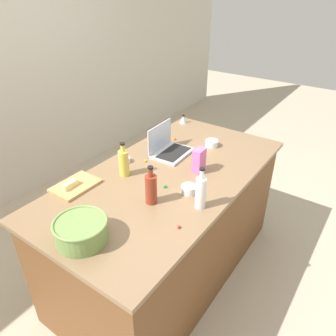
{
  "coord_description": "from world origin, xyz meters",
  "views": [
    {
      "loc": [
        -1.53,
        -1.08,
        2.05
      ],
      "look_at": [
        0.0,
        0.0,
        0.95
      ],
      "focal_mm": 34.54,
      "sensor_mm": 36.0,
      "label": 1
    }
  ],
  "objects_px": {
    "laptop": "(168,148)",
    "bottle_vinegar": "(201,192)",
    "mixing_bowl_large": "(81,230)",
    "kitchen_timer": "(183,119)",
    "bottle_soy": "(151,188)",
    "ramekin_wide": "(212,143)",
    "butter_stick_left": "(70,185)",
    "ramekin_medium": "(125,160)",
    "bottle_oil": "(124,162)",
    "candy_bag": "(199,160)",
    "cutting_board": "(76,185)",
    "ramekin_small": "(189,189)"
  },
  "relations": [
    {
      "from": "laptop",
      "to": "bottle_vinegar",
      "type": "bearing_deg",
      "value": -129.41
    },
    {
      "from": "mixing_bowl_large",
      "to": "kitchen_timer",
      "type": "xyz_separation_m",
      "value": [
        1.6,
        0.42,
        -0.03
      ]
    },
    {
      "from": "bottle_soy",
      "to": "ramekin_wide",
      "type": "xyz_separation_m",
      "value": [
        0.86,
        0.07,
        -0.07
      ]
    },
    {
      "from": "bottle_vinegar",
      "to": "ramekin_wide",
      "type": "relative_size",
      "value": 2.59
    },
    {
      "from": "butter_stick_left",
      "to": "ramekin_medium",
      "type": "bearing_deg",
      "value": -5.63
    },
    {
      "from": "bottle_oil",
      "to": "laptop",
      "type": "bearing_deg",
      "value": -8.13
    },
    {
      "from": "butter_stick_left",
      "to": "ramekin_medium",
      "type": "xyz_separation_m",
      "value": [
        0.46,
        -0.05,
        -0.02
      ]
    },
    {
      "from": "mixing_bowl_large",
      "to": "butter_stick_left",
      "type": "relative_size",
      "value": 2.52
    },
    {
      "from": "laptop",
      "to": "bottle_soy",
      "type": "xyz_separation_m",
      "value": [
        -0.57,
        -0.28,
        0.05
      ]
    },
    {
      "from": "laptop",
      "to": "bottle_oil",
      "type": "height_order",
      "value": "bottle_oil"
    },
    {
      "from": "bottle_oil",
      "to": "bottle_soy",
      "type": "bearing_deg",
      "value": -112.74
    },
    {
      "from": "ramekin_wide",
      "to": "candy_bag",
      "type": "distance_m",
      "value": 0.41
    },
    {
      "from": "laptop",
      "to": "bottle_soy",
      "type": "distance_m",
      "value": 0.64
    },
    {
      "from": "bottle_soy",
      "to": "cutting_board",
      "type": "relative_size",
      "value": 0.86
    },
    {
      "from": "bottle_vinegar",
      "to": "butter_stick_left",
      "type": "bearing_deg",
      "value": 112.56
    },
    {
      "from": "bottle_oil",
      "to": "bottle_vinegar",
      "type": "bearing_deg",
      "value": -91.47
    },
    {
      "from": "cutting_board",
      "to": "butter_stick_left",
      "type": "relative_size",
      "value": 2.59
    },
    {
      "from": "mixing_bowl_large",
      "to": "bottle_oil",
      "type": "relative_size",
      "value": 1.16
    },
    {
      "from": "bottle_oil",
      "to": "candy_bag",
      "type": "height_order",
      "value": "bottle_oil"
    },
    {
      "from": "cutting_board",
      "to": "ramekin_medium",
      "type": "height_order",
      "value": "ramekin_medium"
    },
    {
      "from": "butter_stick_left",
      "to": "kitchen_timer",
      "type": "height_order",
      "value": "kitchen_timer"
    },
    {
      "from": "bottle_oil",
      "to": "ramekin_wide",
      "type": "height_order",
      "value": "bottle_oil"
    },
    {
      "from": "bottle_oil",
      "to": "candy_bag",
      "type": "xyz_separation_m",
      "value": [
        0.33,
        -0.39,
        -0.01
      ]
    },
    {
      "from": "mixing_bowl_large",
      "to": "bottle_vinegar",
      "type": "xyz_separation_m",
      "value": [
        0.58,
        -0.35,
        0.04
      ]
    },
    {
      "from": "ramekin_medium",
      "to": "candy_bag",
      "type": "height_order",
      "value": "candy_bag"
    },
    {
      "from": "laptop",
      "to": "cutting_board",
      "type": "height_order",
      "value": "laptop"
    },
    {
      "from": "candy_bag",
      "to": "mixing_bowl_large",
      "type": "bearing_deg",
      "value": 171.6
    },
    {
      "from": "ramekin_medium",
      "to": "ramekin_wide",
      "type": "bearing_deg",
      "value": -33.38
    },
    {
      "from": "ramekin_medium",
      "to": "cutting_board",
      "type": "bearing_deg",
      "value": 173.87
    },
    {
      "from": "bottle_oil",
      "to": "cutting_board",
      "type": "relative_size",
      "value": 0.84
    },
    {
      "from": "ramekin_medium",
      "to": "mixing_bowl_large",
      "type": "bearing_deg",
      "value": -153.69
    },
    {
      "from": "laptop",
      "to": "ramekin_wide",
      "type": "bearing_deg",
      "value": -35.87
    },
    {
      "from": "ramekin_medium",
      "to": "candy_bag",
      "type": "xyz_separation_m",
      "value": [
        0.19,
        -0.5,
        0.07
      ]
    },
    {
      "from": "laptop",
      "to": "bottle_oil",
      "type": "distance_m",
      "value": 0.43
    },
    {
      "from": "bottle_oil",
      "to": "ramekin_small",
      "type": "distance_m",
      "value": 0.48
    },
    {
      "from": "ramekin_wide",
      "to": "candy_bag",
      "type": "height_order",
      "value": "candy_bag"
    },
    {
      "from": "bottle_vinegar",
      "to": "ramekin_medium",
      "type": "distance_m",
      "value": 0.73
    },
    {
      "from": "bottle_vinegar",
      "to": "bottle_oil",
      "type": "relative_size",
      "value": 1.1
    },
    {
      "from": "ramekin_small",
      "to": "candy_bag",
      "type": "relative_size",
      "value": 0.56
    },
    {
      "from": "bottle_soy",
      "to": "kitchen_timer",
      "type": "height_order",
      "value": "bottle_soy"
    },
    {
      "from": "butter_stick_left",
      "to": "ramekin_small",
      "type": "relative_size",
      "value": 1.15
    },
    {
      "from": "bottle_soy",
      "to": "bottle_vinegar",
      "type": "xyz_separation_m",
      "value": [
        0.13,
        -0.26,
        0.01
      ]
    },
    {
      "from": "kitchen_timer",
      "to": "candy_bag",
      "type": "xyz_separation_m",
      "value": [
        -0.67,
        -0.56,
        0.05
      ]
    },
    {
      "from": "mixing_bowl_large",
      "to": "butter_stick_left",
      "type": "xyz_separation_m",
      "value": [
        0.27,
        0.41,
        -0.03
      ]
    },
    {
      "from": "bottle_vinegar",
      "to": "cutting_board",
      "type": "bearing_deg",
      "value": 110.06
    },
    {
      "from": "kitchen_timer",
      "to": "butter_stick_left",
      "type": "bearing_deg",
      "value": -179.44
    },
    {
      "from": "bottle_oil",
      "to": "ramekin_wide",
      "type": "bearing_deg",
      "value": -20.82
    },
    {
      "from": "cutting_board",
      "to": "ramekin_small",
      "type": "distance_m",
      "value": 0.72
    },
    {
      "from": "mixing_bowl_large",
      "to": "ramekin_wide",
      "type": "xyz_separation_m",
      "value": [
        1.32,
        -0.02,
        -0.04
      ]
    },
    {
      "from": "ramekin_medium",
      "to": "ramekin_wide",
      "type": "height_order",
      "value": "ramekin_wide"
    }
  ]
}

